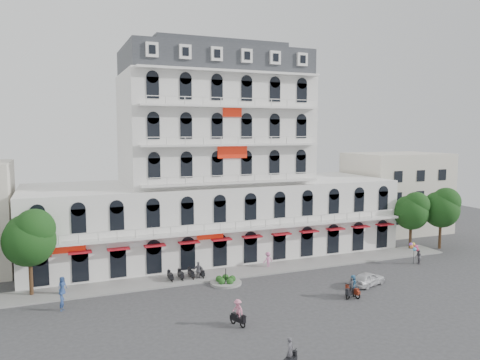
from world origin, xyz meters
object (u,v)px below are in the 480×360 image
Objects in this scene: rider_east at (353,286)px; rider_northeast at (352,288)px; parked_car at (368,279)px; balloon_vendor at (417,253)px; rider_west at (290,355)px; rider_center at (238,312)px.

rider_east is 0.35m from rider_northeast.
rider_northeast is (-3.63, -2.37, 0.24)m from parked_car.
parked_car is 4.35m from rider_northeast.
balloon_vendor is (13.34, 6.37, 0.22)m from rider_east.
parked_car is 1.89× the size of rider_east.
rider_northeast is (-0.27, -0.18, -0.12)m from rider_east.
rider_northeast is (11.43, 9.47, -0.07)m from rider_west.
balloon_vendor is at bearing 85.84° from rider_center.
rider_east is 14.78m from balloon_vendor.
rider_west reaches higher than rider_center.
parked_car is at bearing -157.30° from balloon_vendor.
rider_northeast is 12.13m from rider_center.
rider_east is (-3.36, -2.20, 0.37)m from parked_car.
rider_west is at bearing -18.02° from rider_center.
rider_center is (-0.56, 7.66, 0.14)m from rider_west.
rider_center is at bearing 84.63° from rider_east.
rider_center is (-12.26, -1.99, 0.10)m from rider_east.
rider_northeast is at bearing -154.31° from balloon_vendor.
rider_northeast is at bearing 76.35° from rider_center.
parked_car is at bearing -167.48° from rider_northeast.
rider_center is (-11.99, -1.81, 0.22)m from rider_northeast.
rider_west reaches higher than parked_car.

